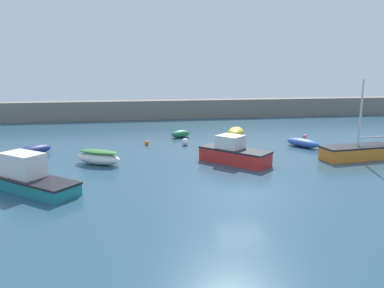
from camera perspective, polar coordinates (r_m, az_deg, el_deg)
name	(u,v)px	position (r m, az deg, el deg)	size (l,w,h in m)	color
ground_plane	(242,194)	(20.25, 7.64, -7.57)	(120.00, 120.00, 0.20)	#284C60
harbor_breakwater	(174,109)	(49.15, -2.83, 5.36)	(64.23, 2.49, 2.35)	slate
fishing_dinghy_green	(180,134)	(35.43, -1.76, 1.57)	(2.20, 1.73, 0.69)	#287A4C
rowboat_with_red_cover	(99,157)	(26.32, -14.04, -1.95)	(3.50, 2.79, 1.00)	white
open_tender_yellow	(236,132)	(36.46, 6.69, 1.89)	(2.55, 3.57, 0.82)	yellow
motorboat_with_cabin	(27,177)	(22.15, -23.80, -4.61)	(5.87, 5.42, 2.00)	teal
rowboat_blue_near	(303,143)	(32.55, 16.54, 0.20)	(2.52, 3.20, 0.69)	#2D56B7
rowboat_white_midwater	(34,150)	(30.64, -22.95, -0.87)	(2.77, 2.79, 0.77)	navy
sailboat_tall_mast	(357,152)	(29.58, 23.88, -1.09)	(5.57, 2.28, 5.69)	orange
cabin_cruiser_white	(234,153)	(26.05, 6.38, -1.35)	(4.65, 4.90, 1.91)	red
mooring_buoy_white	(185,142)	(31.83, -1.06, 0.34)	(0.59, 0.59, 0.59)	white
mooring_buoy_yellow	(239,142)	(32.38, 7.12, 0.36)	(0.50, 0.50, 0.50)	yellow
mooring_buoy_orange	(147,143)	(32.17, -6.91, 0.18)	(0.37, 0.37, 0.37)	orange
mooring_buoy_pink	(305,137)	(36.18, 16.79, 1.07)	(0.42, 0.42, 0.42)	#EA668C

